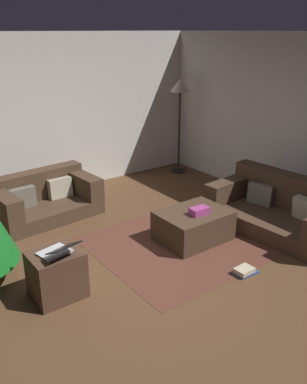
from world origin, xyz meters
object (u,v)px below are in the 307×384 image
gift_box (199,211)px  book_stack (245,271)px  ottoman (193,226)px  tv_remote (205,210)px  side_table (57,275)px  couch_right (279,210)px  corner_lamp (180,93)px  laptop (58,251)px  couch_left (43,199)px

gift_box → book_stack: size_ratio=0.86×
ottoman → tv_remote: (0.14, -0.07, 0.21)m
gift_box → tv_remote: bearing=12.6°
gift_box → side_table: (-2.00, -0.01, -0.19)m
couch_right → tv_remote: bearing=64.7°
side_table → book_stack: (1.90, -0.89, -0.22)m
side_table → corner_lamp: bearing=33.5°
ottoman → laptop: 2.01m
couch_left → corner_lamp: (2.96, 0.40, 1.27)m
couch_left → couch_right: couch_right is taller
book_stack → tv_remote: bearing=76.0°
couch_right → book_stack: size_ratio=6.64×
couch_right → book_stack: couch_right is taller
tv_remote → gift_box: bearing=-158.1°
couch_left → tv_remote: 2.44m
gift_box → laptop: 1.99m
couch_left → tv_remote: couch_left is taller
ottoman → gift_box: size_ratio=3.71×
gift_box → tv_remote: size_ratio=1.53×
laptop → book_stack: 2.13m
side_table → couch_left: bearing=71.0°
gift_box → book_stack: gift_box is taller
laptop → corner_lamp: bearing=34.3°
ottoman → book_stack: size_ratio=3.21×
side_table → ottoman: bearing=3.1°
couch_left → laptop: (-0.68, -2.08, 0.30)m
couch_right → side_table: couch_right is taller
corner_lamp → ottoman: bearing=-125.8°
side_table → couch_right: bearing=-6.4°
couch_left → laptop: bearing=67.4°
ottoman → corner_lamp: bearing=54.2°
tv_remote → side_table: bearing=-169.6°
couch_right → side_table: 3.19m
couch_left → ottoman: couch_left is taller
laptop → tv_remote: bearing=2.8°
tv_remote → laptop: laptop is taller
side_table → book_stack: size_ratio=1.84×
couch_left → side_table: bearing=66.5°
tv_remote → ottoman: bearing=164.6°
couch_right → book_stack: 1.40m
book_stack → laptop: bearing=156.3°
couch_right → gift_box: size_ratio=7.68×
tv_remote → laptop: 2.13m
gift_box → tv_remote: (0.14, 0.03, -0.03)m
corner_lamp → couch_left: bearing=-172.3°
side_table → laptop: 0.32m
couch_left → gift_box: couch_left is taller
couch_right → tv_remote: size_ratio=11.74×
ottoman → corner_lamp: corner_lamp is taller
laptop → book_stack: size_ratio=1.60×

